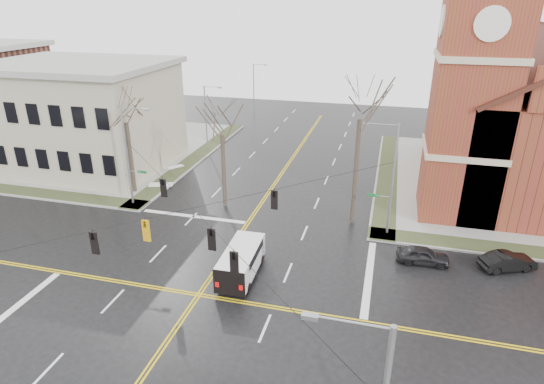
% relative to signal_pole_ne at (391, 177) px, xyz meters
% --- Properties ---
extents(ground, '(120.00, 120.00, 0.00)m').
position_rel_signal_pole_ne_xyz_m(ground, '(-11.32, -11.50, -4.95)').
color(ground, black).
rests_on(ground, ground).
extents(sidewalks, '(80.00, 80.00, 0.17)m').
position_rel_signal_pole_ne_xyz_m(sidewalks, '(-11.32, -11.50, -4.87)').
color(sidewalks, gray).
rests_on(sidewalks, ground).
extents(road_markings, '(100.00, 100.00, 0.01)m').
position_rel_signal_pole_ne_xyz_m(road_markings, '(-11.32, -11.50, -4.94)').
color(road_markings, gold).
rests_on(road_markings, ground).
extents(civic_building_a, '(18.00, 14.00, 11.00)m').
position_rel_signal_pole_ne_xyz_m(civic_building_a, '(-33.32, 8.50, 0.55)').
color(civic_building_a, tan).
rests_on(civic_building_a, ground).
extents(signal_pole_ne, '(2.75, 0.22, 9.00)m').
position_rel_signal_pole_ne_xyz_m(signal_pole_ne, '(0.00, 0.00, 0.00)').
color(signal_pole_ne, gray).
rests_on(signal_pole_ne, ground).
extents(signal_pole_nw, '(2.75, 0.22, 9.00)m').
position_rel_signal_pole_ne_xyz_m(signal_pole_nw, '(-22.64, 0.00, 0.00)').
color(signal_pole_nw, gray).
rests_on(signal_pole_nw, ground).
extents(span_wires, '(23.02, 23.02, 0.03)m').
position_rel_signal_pole_ne_xyz_m(span_wires, '(-11.32, -11.50, 1.25)').
color(span_wires, black).
rests_on(span_wires, ground).
extents(traffic_signals, '(8.21, 8.26, 1.30)m').
position_rel_signal_pole_ne_xyz_m(traffic_signals, '(-11.32, -12.17, 0.50)').
color(traffic_signals, black).
rests_on(traffic_signals, ground).
extents(streetlight_north_a, '(2.30, 0.20, 8.00)m').
position_rel_signal_pole_ne_xyz_m(streetlight_north_a, '(-21.97, 16.50, -0.48)').
color(streetlight_north_a, gray).
rests_on(streetlight_north_a, ground).
extents(streetlight_north_b, '(2.30, 0.20, 8.00)m').
position_rel_signal_pole_ne_xyz_m(streetlight_north_b, '(-21.97, 36.50, -0.48)').
color(streetlight_north_b, gray).
rests_on(streetlight_north_b, ground).
extents(cargo_van, '(2.27, 5.49, 2.06)m').
position_rel_signal_pole_ne_xyz_m(cargo_van, '(-9.33, -8.50, -3.73)').
color(cargo_van, white).
rests_on(cargo_van, ground).
extents(parked_car_a, '(3.75, 1.61, 1.26)m').
position_rel_signal_pole_ne_xyz_m(parked_car_a, '(2.78, -3.79, -4.32)').
color(parked_car_a, black).
rests_on(parked_car_a, ground).
extents(parked_car_b, '(4.13, 2.83, 1.29)m').
position_rel_signal_pole_ne_xyz_m(parked_car_b, '(8.50, -3.15, -4.31)').
color(parked_car_b, black).
rests_on(parked_car_b, ground).
extents(tree_nw_far, '(4.00, 4.00, 10.31)m').
position_rel_signal_pole_ne_xyz_m(tree_nw_far, '(-24.06, 2.50, 2.53)').
color(tree_nw_far, '#332920').
rests_on(tree_nw_far, ground).
extents(tree_nw_near, '(4.00, 4.00, 9.93)m').
position_rel_signal_pole_ne_xyz_m(tree_nw_near, '(-14.42, 1.87, 2.26)').
color(tree_nw_near, '#332920').
rests_on(tree_nw_near, ground).
extents(tree_ne, '(4.00, 4.00, 13.27)m').
position_rel_signal_pole_ne_xyz_m(tree_ne, '(-2.77, 1.38, 4.63)').
color(tree_ne, '#332920').
rests_on(tree_ne, ground).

